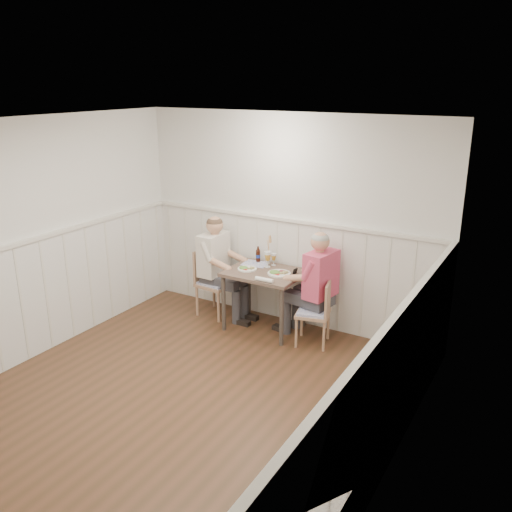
# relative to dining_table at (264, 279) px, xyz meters

# --- Properties ---
(ground_plane) EXTENTS (4.50, 4.50, 0.00)m
(ground_plane) POSITION_rel_dining_table_xyz_m (0.11, -1.84, -0.65)
(ground_plane) COLOR #49301D
(room_shell) EXTENTS (4.04, 4.54, 2.60)m
(room_shell) POSITION_rel_dining_table_xyz_m (0.11, -1.84, 0.87)
(room_shell) COLOR white
(room_shell) RESTS_ON ground
(wainscot) EXTENTS (4.00, 4.49, 1.34)m
(wainscot) POSITION_rel_dining_table_xyz_m (0.11, -1.15, 0.04)
(wainscot) COLOR white
(wainscot) RESTS_ON ground
(dining_table) EXTENTS (0.90, 0.70, 0.75)m
(dining_table) POSITION_rel_dining_table_xyz_m (0.00, 0.00, 0.00)
(dining_table) COLOR brown
(dining_table) RESTS_ON ground
(chair_right) EXTENTS (0.45, 0.45, 0.79)m
(chair_right) POSITION_rel_dining_table_xyz_m (0.74, -0.06, -0.22)
(chair_right) COLOR tan
(chair_right) RESTS_ON ground
(chair_left) EXTENTS (0.44, 0.44, 0.87)m
(chair_left) POSITION_rel_dining_table_xyz_m (-0.81, 0.05, -0.17)
(chair_left) COLOR tan
(chair_left) RESTS_ON ground
(man_in_pink) EXTENTS (0.67, 0.48, 1.35)m
(man_in_pink) POSITION_rel_dining_table_xyz_m (0.68, 0.05, -0.08)
(man_in_pink) COLOR #3F3F47
(man_in_pink) RESTS_ON ground
(diner_cream) EXTENTS (0.62, 0.44, 1.35)m
(diner_cream) POSITION_rel_dining_table_xyz_m (-0.73, 0.05, -0.08)
(diner_cream) COLOR #3F3F47
(diner_cream) RESTS_ON ground
(plate_man) EXTENTS (0.28, 0.28, 0.07)m
(plate_man) POSITION_rel_dining_table_xyz_m (0.19, -0.01, 0.13)
(plate_man) COLOR white
(plate_man) RESTS_ON dining_table
(plate_diner) EXTENTS (0.24, 0.24, 0.06)m
(plate_diner) POSITION_rel_dining_table_xyz_m (-0.22, -0.06, 0.12)
(plate_diner) COLOR white
(plate_diner) RESTS_ON dining_table
(beer_glass_a) EXTENTS (0.06, 0.06, 0.16)m
(beer_glass_a) POSITION_rel_dining_table_xyz_m (-0.01, 0.25, 0.21)
(beer_glass_a) COLOR silver
(beer_glass_a) RESTS_ON dining_table
(beer_glass_b) EXTENTS (0.08, 0.08, 0.20)m
(beer_glass_b) POSITION_rel_dining_table_xyz_m (-0.04, 0.15, 0.24)
(beer_glass_b) COLOR silver
(beer_glass_b) RESTS_ON dining_table
(beer_bottle) EXTENTS (0.06, 0.06, 0.20)m
(beer_bottle) POSITION_rel_dining_table_xyz_m (-0.24, 0.27, 0.19)
(beer_bottle) COLOR black
(beer_bottle) RESTS_ON dining_table
(rolled_napkin) EXTENTS (0.22, 0.05, 0.05)m
(rolled_napkin) POSITION_rel_dining_table_xyz_m (0.17, -0.31, 0.13)
(rolled_napkin) COLOR white
(rolled_napkin) RESTS_ON dining_table
(grass_vase) EXTENTS (0.04, 0.04, 0.39)m
(grass_vase) POSITION_rel_dining_table_xyz_m (-0.10, 0.27, 0.28)
(grass_vase) COLOR silver
(grass_vase) RESTS_ON dining_table
(gingham_mat) EXTENTS (0.34, 0.28, 0.01)m
(gingham_mat) POSITION_rel_dining_table_xyz_m (-0.23, 0.18, 0.11)
(gingham_mat) COLOR #5F69B5
(gingham_mat) RESTS_ON dining_table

